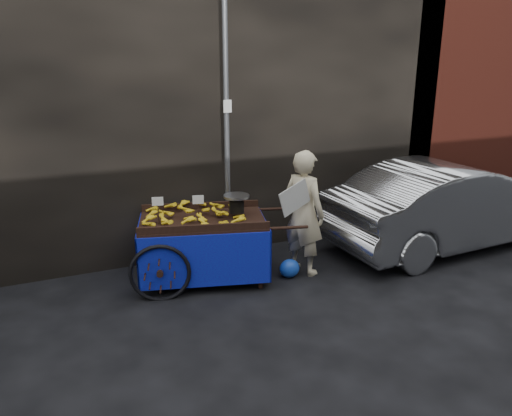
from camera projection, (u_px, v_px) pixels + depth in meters
name	position (u px, v px, depth m)	size (l,w,h in m)	color
ground	(242.00, 296.00, 6.72)	(80.00, 80.00, 0.00)	black
building_wall	(205.00, 92.00, 8.40)	(13.50, 2.00, 5.00)	black
street_pole	(227.00, 133.00, 7.38)	(0.12, 0.10, 4.00)	slate
banana_cart	(199.00, 226.00, 7.02)	(2.61, 1.66, 1.31)	black
vendor	(304.00, 213.00, 7.23)	(0.90, 0.80, 1.85)	beige
plastic_bag	(290.00, 268.00, 7.26)	(0.31, 0.25, 0.28)	#1842B4
parked_car	(451.00, 205.00, 8.32)	(1.52, 4.36, 1.43)	#A5A8AC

